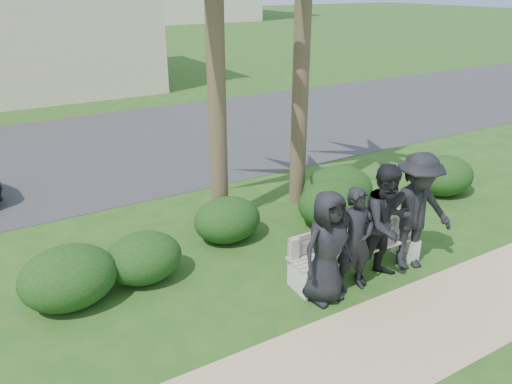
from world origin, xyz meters
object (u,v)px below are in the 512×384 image
park_bench (355,253)px  man_a (327,247)px  man_b (356,240)px  man_c (386,224)px  man_d (416,212)px

park_bench → man_a: size_ratio=1.33×
man_b → man_c: 0.59m
man_c → man_d: (0.62, 0.01, 0.04)m
man_c → man_a: bearing=179.5°
park_bench → man_d: bearing=-17.1°
park_bench → man_a: (-0.84, -0.32, 0.48)m
park_bench → man_b: man_b is taller
man_c → man_b: bearing=179.1°
man_b → man_d: (1.19, 0.00, 0.16)m
man_b → man_c: man_c is taller
park_bench → man_c: (0.26, -0.33, 0.57)m
park_bench → man_c: 0.71m
man_a → man_b: bearing=-4.3°
park_bench → man_d: man_d is taller
man_a → man_c: 1.10m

